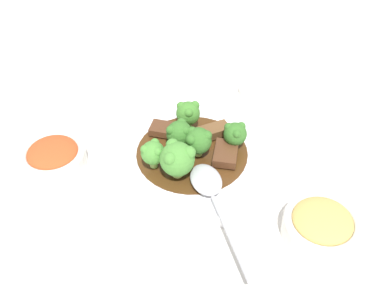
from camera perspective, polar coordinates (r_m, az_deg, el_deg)
name	(u,v)px	position (r m, az deg, el deg)	size (l,w,h in m)	color
ground_plane	(192,158)	(0.77, 0.00, -1.84)	(4.00, 4.00, 0.00)	silver
main_plate	(192,154)	(0.77, 0.00, -1.31)	(0.31, 0.31, 0.02)	white
beef_strip_0	(164,129)	(0.79, -3.57, 1.90)	(0.05, 0.04, 0.01)	#56331E
beef_strip_1	(226,153)	(0.75, 4.30, -1.19)	(0.04, 0.06, 0.01)	#56331E
beef_strip_2	(212,132)	(0.79, 2.51, 1.58)	(0.07, 0.05, 0.02)	brown
broccoli_floret_0	(177,158)	(0.70, -1.90, -1.84)	(0.06, 0.06, 0.06)	#8EB756
broccoli_floret_1	(235,134)	(0.76, 5.51, 1.33)	(0.04, 0.04, 0.05)	#8EB756
broccoli_floret_2	(153,152)	(0.72, -4.99, -1.08)	(0.04, 0.04, 0.05)	#8EB756
broccoli_floret_3	(198,140)	(0.73, 0.79, 0.47)	(0.04, 0.04, 0.05)	#8EB756
broccoli_floret_4	(188,113)	(0.78, -0.50, 3.95)	(0.04, 0.04, 0.05)	#8EB756
broccoli_floret_5	(179,133)	(0.75, -1.60, 1.38)	(0.04, 0.04, 0.05)	#8EB756
serving_spoon	(209,186)	(0.70, 2.17, -5.41)	(0.10, 0.21, 0.01)	#B7B7BC
side_bowl_kimchi	(54,157)	(0.78, -17.15, -1.59)	(0.11, 0.11, 0.04)	white
side_bowl_appetizer	(321,225)	(0.68, 16.10, -9.85)	(0.11, 0.11, 0.04)	white
sauce_dish	(255,89)	(0.93, 8.03, 6.87)	(0.07, 0.07, 0.01)	white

